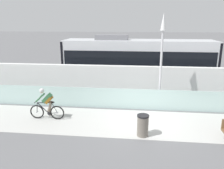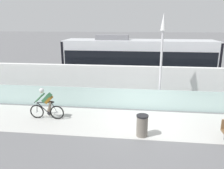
# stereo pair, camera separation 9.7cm
# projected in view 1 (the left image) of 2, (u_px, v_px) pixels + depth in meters

# --- Properties ---
(ground_plane) EXTENTS (200.00, 200.00, 0.00)m
(ground_plane) POSITION_uv_depth(u_px,v_px,m) (144.00, 123.00, 10.95)
(ground_plane) COLOR slate
(bike_path_deck) EXTENTS (32.00, 3.20, 0.01)m
(bike_path_deck) POSITION_uv_depth(u_px,v_px,m) (144.00, 123.00, 10.95)
(bike_path_deck) COLOR beige
(bike_path_deck) RESTS_ON ground
(glass_parapet) EXTENTS (32.00, 0.05, 1.17)m
(glass_parapet) POSITION_uv_depth(u_px,v_px,m) (143.00, 99.00, 12.57)
(glass_parapet) COLOR silver
(glass_parapet) RESTS_ON ground
(concrete_barrier_wall) EXTENTS (32.00, 0.36, 2.11)m
(concrete_barrier_wall) POSITION_uv_depth(u_px,v_px,m) (143.00, 83.00, 14.17)
(concrete_barrier_wall) COLOR white
(concrete_barrier_wall) RESTS_ON ground
(tram_rail_near) EXTENTS (32.00, 0.08, 0.01)m
(tram_rail_near) POSITION_uv_depth(u_px,v_px,m) (142.00, 88.00, 16.82)
(tram_rail_near) COLOR #595654
(tram_rail_near) RESTS_ON ground
(tram_rail_far) EXTENTS (32.00, 0.08, 0.01)m
(tram_rail_far) POSITION_uv_depth(u_px,v_px,m) (142.00, 83.00, 18.20)
(tram_rail_far) COLOR #595654
(tram_rail_far) RESTS_ON ground
(tram) EXTENTS (11.06, 2.54, 3.81)m
(tram) POSITION_uv_depth(u_px,v_px,m) (138.00, 61.00, 17.05)
(tram) COLOR silver
(tram) RESTS_ON ground
(cyclist_on_bike) EXTENTS (1.77, 0.58, 1.61)m
(cyclist_on_bike) POSITION_uv_depth(u_px,v_px,m) (47.00, 104.00, 11.26)
(cyclist_on_bike) COLOR black
(cyclist_on_bike) RESTS_ON ground
(lamp_post_antenna) EXTENTS (0.28, 0.28, 5.20)m
(lamp_post_antenna) POSITION_uv_depth(u_px,v_px,m) (162.00, 50.00, 12.04)
(lamp_post_antenna) COLOR gray
(lamp_post_antenna) RESTS_ON ground
(trash_bin) EXTENTS (0.51, 0.51, 0.96)m
(trash_bin) POSITION_uv_depth(u_px,v_px,m) (143.00, 126.00, 9.64)
(trash_bin) COLOR slate
(trash_bin) RESTS_ON ground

